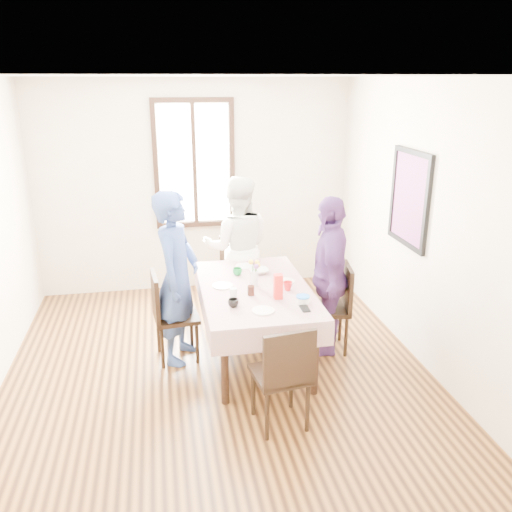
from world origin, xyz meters
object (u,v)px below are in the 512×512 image
chair_left (176,316)px  person_left (176,278)px  person_far (238,248)px  person_right (327,276)px  chair_near (280,374)px  chair_right (328,308)px  chair_far (238,277)px  dining_table (255,324)px

chair_left → person_left: (0.02, 0.00, 0.40)m
person_far → person_right: (0.74, -1.01, -0.01)m
chair_near → person_right: 1.40m
chair_right → chair_far: 1.29m
chair_right → chair_near: bearing=155.8°
person_left → person_right: bearing=-72.7°
dining_table → chair_left: chair_left is taller
chair_near → person_far: (0.00, 2.15, 0.37)m
person_far → dining_table: bearing=98.5°
dining_table → person_left: person_left is taller
dining_table → chair_near: 1.09m
chair_near → person_left: person_left is taller
chair_far → chair_near: size_ratio=1.00×
person_left → person_far: 1.18m
chair_near → person_right: bearing=48.9°
chair_right → person_left: 1.56m
dining_table → chair_left: size_ratio=1.73×
chair_far → person_far: (0.00, -0.02, 0.37)m
dining_table → chair_far: (0.00, 1.08, 0.08)m
chair_far → dining_table: bearing=96.1°
person_left → person_right: person_left is taller
dining_table → chair_left: 0.78m
chair_right → person_far: size_ratio=0.55×
chair_far → person_far: bearing=96.1°
chair_far → person_right: 1.32m
chair_far → person_right: (0.74, -1.03, 0.36)m
chair_left → person_left: person_left is taller
chair_left → person_right: size_ratio=0.56×
dining_table → chair_near: bearing=-90.0°
dining_table → person_far: person_far is taller
person_right → chair_far: bearing=-128.8°
chair_near → chair_far: bearing=82.2°
chair_near → dining_table: bearing=82.2°
chair_left → chair_far: 1.21m
chair_left → person_left: bearing=84.4°
chair_near → person_right: size_ratio=0.56×
chair_near → person_far: size_ratio=0.55×
chair_right → chair_near: (-0.76, -1.13, 0.00)m
chair_right → person_right: person_right is taller
chair_left → chair_right: 1.53m
person_right → chair_right: bearing=105.4°
person_right → person_far: bearing=-128.3°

